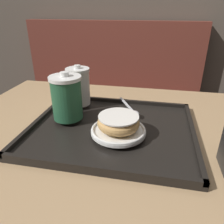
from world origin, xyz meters
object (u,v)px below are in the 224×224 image
object	(u,v)px
coffee_cup_front	(67,97)
donut_chocolate_glazed	(118,122)
spoon	(132,110)
coffee_cup_rear	(78,86)

from	to	relation	value
coffee_cup_front	donut_chocolate_glazed	bearing A→B (deg)	-19.40
donut_chocolate_glazed	spoon	world-z (taller)	donut_chocolate_glazed
donut_chocolate_glazed	spoon	xyz separation A→B (m)	(0.02, 0.14, -0.03)
coffee_cup_front	coffee_cup_rear	bearing A→B (deg)	91.03
coffee_cup_front	donut_chocolate_glazed	distance (m)	0.18
coffee_cup_front	coffee_cup_rear	size ratio (longest dim) A/B	1.05
coffee_cup_front	coffee_cup_rear	distance (m)	0.11
donut_chocolate_glazed	coffee_cup_rear	bearing A→B (deg)	135.09
coffee_cup_rear	spoon	world-z (taller)	coffee_cup_rear
coffee_cup_front	donut_chocolate_glazed	size ratio (longest dim) A/B	1.27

